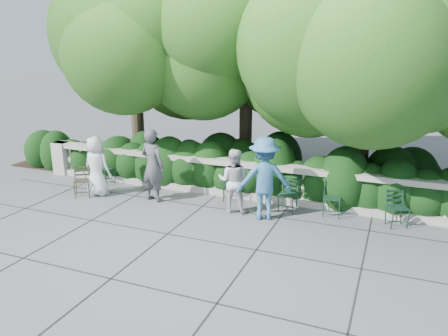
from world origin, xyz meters
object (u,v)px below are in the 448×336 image
at_px(person_businessman, 97,166).
at_px(person_woman_grey, 153,165).
at_px(chair_c, 231,202).
at_px(chair_d, 330,218).
at_px(chair_e, 286,213).
at_px(chair_f, 399,229).
at_px(chair_a, 103,184).
at_px(chair_b, 92,183).
at_px(person_older_blue, 264,179).
at_px(chair_weathered, 83,198).
at_px(person_casual_man, 233,181).

xyz_separation_m(person_businessman, person_woman_grey, (1.60, 0.20, 0.14)).
relative_size(chair_c, person_businessman, 0.52).
bearing_deg(chair_d, chair_c, 170.03).
xyz_separation_m(chair_d, chair_e, (-1.05, -0.10, 0.00)).
distance_m(chair_c, chair_e, 1.52).
distance_m(chair_e, chair_f, 2.54).
distance_m(chair_a, chair_e, 5.49).
relative_size(chair_b, person_businessman, 0.52).
bearing_deg(chair_b, person_woman_grey, -15.73).
xyz_separation_m(chair_e, person_businessman, (-5.01, -0.59, 0.80)).
distance_m(chair_c, chair_d, 2.56).
relative_size(chair_b, person_older_blue, 0.44).
relative_size(chair_f, chair_weathered, 1.00).
xyz_separation_m(person_businessman, person_casual_man, (3.79, 0.25, -0.03)).
xyz_separation_m(chair_b, chair_c, (4.37, 0.03, 0.00)).
height_order(chair_e, person_older_blue, person_older_blue).
bearing_deg(chair_weathered, person_casual_man, -24.94).
height_order(chair_a, person_woman_grey, person_woman_grey).
bearing_deg(chair_d, person_older_blue, -165.66).
distance_m(chair_e, person_older_blue, 1.15).
xyz_separation_m(chair_c, chair_d, (2.56, -0.11, 0.00)).
relative_size(chair_a, chair_weathered, 1.00).
bearing_deg(chair_e, chair_f, 3.18).
bearing_deg(person_woman_grey, chair_e, -162.94).
xyz_separation_m(chair_e, chair_weathered, (-5.23, -0.99, 0.00)).
bearing_deg(chair_a, chair_f, 12.68).
height_order(chair_b, person_woman_grey, person_woman_grey).
height_order(chair_a, person_older_blue, person_older_blue).
relative_size(chair_b, person_casual_man, 0.54).
bearing_deg(chair_b, chair_e, -4.35).
bearing_deg(person_older_blue, person_businessman, -23.55).
bearing_deg(chair_f, chair_d, 150.60).
xyz_separation_m(chair_e, person_older_blue, (-0.41, -0.48, 0.96)).
height_order(chair_b, chair_f, same).
bearing_deg(chair_d, person_casual_man, -176.44).
bearing_deg(person_older_blue, person_woman_grey, -26.61).
bearing_deg(chair_c, person_casual_man, -82.09).
height_order(chair_weathered, person_older_blue, person_older_blue).
distance_m(chair_f, person_older_blue, 3.15).
xyz_separation_m(chair_a, chair_d, (6.54, -0.11, 0.00)).
relative_size(chair_b, chair_weathered, 1.00).
xyz_separation_m(chair_weathered, person_older_blue, (4.82, 0.50, 0.96)).
bearing_deg(chair_f, person_older_blue, 163.21).
height_order(chair_a, person_casual_man, person_casual_man).
height_order(chair_d, chair_weathered, same).
bearing_deg(chair_e, chair_a, -179.69).
xyz_separation_m(person_woman_grey, person_casual_man, (2.19, 0.05, -0.17)).
height_order(chair_weathered, person_casual_man, person_casual_man).
relative_size(chair_a, chair_b, 1.00).
bearing_deg(person_businessman, chair_a, -56.72).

